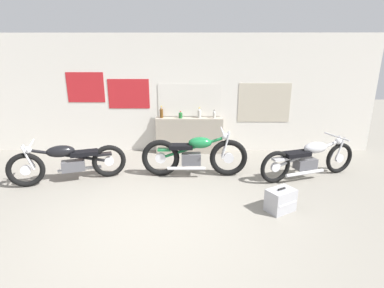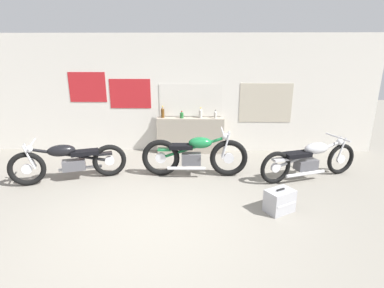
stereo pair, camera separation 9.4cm
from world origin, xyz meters
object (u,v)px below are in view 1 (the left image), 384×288
Objects in this scene: bottle_left_center at (181,115)px; motorcycle_green at (195,155)px; motorcycle_black at (69,162)px; hard_case_silver at (281,200)px; bottle_center at (199,113)px; bottle_right_center at (214,114)px; motorcycle_silver at (309,158)px; bottle_leftmost at (161,113)px.

bottle_left_center is 0.08× the size of motorcycle_green.
motorcycle_black reaches higher than hard_case_silver.
bottle_right_center is (0.35, -0.05, -0.02)m from bottle_center.
motorcycle_silver is at bearing -2.42° from motorcycle_green.
bottle_leftmost is 2.46m from motorcycle_black.
hard_case_silver is at bearing -53.70° from bottle_leftmost.
motorcycle_black is at bearing -148.49° from bottle_right_center.
hard_case_silver is (2.12, -2.89, -0.81)m from bottle_leftmost.
bottle_center is (0.91, 0.00, -0.02)m from bottle_leftmost.
hard_case_silver is at bearing -124.60° from motorcycle_silver.
motorcycle_silver is 1.59m from hard_case_silver.
bottle_leftmost is 1.66× the size of bottle_left_center.
bottle_leftmost reaches higher than motorcycle_green.
motorcycle_silver is at bearing 2.44° from motorcycle_black.
bottle_right_center reaches higher than motorcycle_green.
bottle_center reaches higher than bottle_left_center.
motorcycle_black is at bearing -144.31° from bottle_center.
motorcycle_green is at bearing -62.13° from bottle_leftmost.
hard_case_silver is (-0.89, -1.30, -0.22)m from motorcycle_silver.
motorcycle_silver is (2.22, -0.09, -0.03)m from motorcycle_green.
motorcycle_green reaches higher than motorcycle_silver.
bottle_right_center is 0.10× the size of motorcycle_silver.
motorcycle_green is 2.39m from motorcycle_black.
motorcycle_black is (-2.49, -1.79, -0.57)m from bottle_center.
bottle_right_center reaches higher than hard_case_silver.
bottle_leftmost is at bearing 126.30° from hard_case_silver.
bottle_center is 2.70m from motorcycle_silver.
bottle_right_center is 0.10× the size of motorcycle_green.
motorcycle_silver is (2.55, -1.55, -0.54)m from bottle_left_center.
bottle_left_center is at bearing 148.81° from motorcycle_silver.
bottle_left_center reaches higher than motorcycle_green.
bottle_leftmost reaches higher than bottle_center.
bottle_right_center is 3.07m from hard_case_silver.
bottle_leftmost is at bearing 48.52° from motorcycle_black.
bottle_center is 0.12× the size of motorcycle_silver.
motorcycle_black is (-2.37, -0.29, -0.03)m from motorcycle_green.
bottle_leftmost is 1.26m from bottle_right_center.
bottle_center is 0.48× the size of hard_case_silver.
bottle_left_center is 2.74m from motorcycle_black.
bottle_center is 3.23m from hard_case_silver.
bottle_leftmost is 0.47m from bottle_left_center.
bottle_center is at bearing 112.74° from hard_case_silver.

